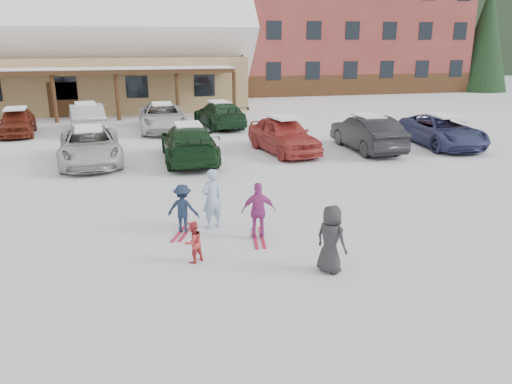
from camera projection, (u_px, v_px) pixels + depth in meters
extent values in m
plane|color=white|center=(254.00, 244.00, 12.02)|extent=(160.00, 160.00, 0.00)
cube|color=tan|center=(41.00, 83.00, 35.54)|extent=(28.00, 10.00, 3.60)
cube|color=#422814|center=(21.00, 72.00, 29.45)|extent=(25.20, 2.60, 0.25)
cube|color=white|center=(35.00, 28.00, 34.45)|extent=(29.12, 9.69, 9.69)
cube|color=maroon|center=(324.00, 27.00, 49.17)|extent=(24.00, 14.00, 12.00)
cube|color=maroon|center=(165.00, 43.00, 46.17)|extent=(7.00, 12.60, 9.00)
cube|color=#422814|center=(349.00, 85.00, 44.19)|extent=(24.00, 0.10, 1.80)
cylinder|color=black|center=(242.00, 66.00, 35.58)|extent=(0.16, 0.16, 5.86)
cube|color=black|center=(242.00, 21.00, 34.69)|extent=(0.50, 0.25, 0.25)
cylinder|color=black|center=(480.00, 84.00, 48.26)|extent=(0.60, 0.60, 1.32)
cone|color=black|center=(488.00, 23.00, 46.62)|extent=(4.84, 4.84, 9.90)
cylinder|color=black|center=(215.00, 80.00, 54.13)|extent=(0.60, 0.60, 1.08)
cone|color=black|center=(214.00, 36.00, 52.79)|extent=(3.96, 3.96, 8.10)
cylinder|color=black|center=(435.00, 74.00, 62.16)|extent=(0.60, 0.60, 1.38)
cone|color=black|center=(440.00, 24.00, 60.45)|extent=(5.06, 5.06, 10.35)
imported|color=#95ABD3|center=(212.00, 199.00, 12.85)|extent=(0.68, 0.59, 1.59)
imported|color=#BB3534|center=(193.00, 242.00, 10.92)|extent=(0.58, 0.54, 0.94)
imported|color=#16233A|center=(183.00, 209.00, 12.60)|extent=(0.93, 0.74, 1.26)
cube|color=#B41934|center=(184.00, 231.00, 12.78)|extent=(0.72, 1.37, 0.03)
imported|color=#AD388B|center=(259.00, 211.00, 12.17)|extent=(0.88, 0.48, 1.43)
cube|color=#B41934|center=(259.00, 238.00, 12.38)|extent=(0.42, 1.41, 0.03)
imported|color=#28272A|center=(331.00, 239.00, 10.40)|extent=(0.78, 0.86, 1.47)
imported|color=#BBBBBB|center=(90.00, 146.00, 19.75)|extent=(2.75, 5.24, 1.40)
imported|color=black|center=(189.00, 143.00, 20.11)|extent=(2.15, 5.16, 1.49)
imported|color=#AF3732|center=(283.00, 135.00, 21.61)|extent=(2.56, 4.79, 1.55)
imported|color=black|center=(367.00, 133.00, 22.06)|extent=(1.67, 4.70, 1.54)
imported|color=navy|center=(442.00, 131.00, 22.98)|extent=(2.67, 5.22, 1.41)
imported|color=maroon|center=(17.00, 122.00, 25.62)|extent=(2.05, 4.21, 1.38)
imported|color=#AEADB1|center=(87.00, 118.00, 26.45)|extent=(2.31, 4.84, 1.53)
imported|color=silver|center=(163.00, 117.00, 26.86)|extent=(2.44, 5.29, 1.47)
imported|color=#1A3B21|center=(220.00, 114.00, 28.04)|extent=(2.70, 5.13, 1.42)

